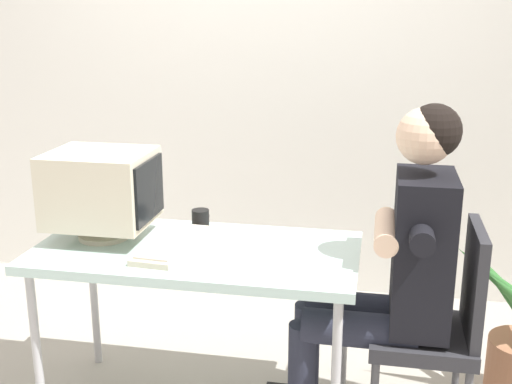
# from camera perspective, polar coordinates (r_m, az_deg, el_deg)

# --- Properties ---
(wall_back) EXTENTS (8.00, 0.10, 3.00)m
(wall_back) POSITION_cam_1_polar(r_m,az_deg,el_deg) (3.81, 4.92, 13.06)
(wall_back) COLOR silver
(wall_back) RESTS_ON ground_plane
(desk) EXTENTS (1.32, 0.66, 0.74)m
(desk) POSITION_cam_1_polar(r_m,az_deg,el_deg) (2.68, -5.22, -6.01)
(desk) COLOR #B7B7BC
(desk) RESTS_ON ground_plane
(crt_monitor) EXTENTS (0.42, 0.36, 0.37)m
(crt_monitor) POSITION_cam_1_polar(r_m,az_deg,el_deg) (2.77, -13.38, 0.29)
(crt_monitor) COLOR beige
(crt_monitor) RESTS_ON desk
(keyboard) EXTENTS (0.20, 0.48, 0.03)m
(keyboard) POSITION_cam_1_polar(r_m,az_deg,el_deg) (2.67, -7.43, -4.54)
(keyboard) COLOR beige
(keyboard) RESTS_ON desk
(office_chair) EXTENTS (0.40, 0.40, 0.89)m
(office_chair) POSITION_cam_1_polar(r_m,az_deg,el_deg) (2.70, 15.81, -10.86)
(office_chair) COLOR #4C4C51
(office_chair) RESTS_ON ground_plane
(person_seated) EXTENTS (0.74, 0.55, 1.36)m
(person_seated) POSITION_cam_1_polar(r_m,az_deg,el_deg) (2.59, 11.93, -6.01)
(person_seated) COLOR black
(person_seated) RESTS_ON ground_plane
(desk_mug) EXTENTS (0.08, 0.09, 0.08)m
(desk_mug) POSITION_cam_1_polar(r_m,az_deg,el_deg) (2.89, -4.88, -2.34)
(desk_mug) COLOR black
(desk_mug) RESTS_ON desk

